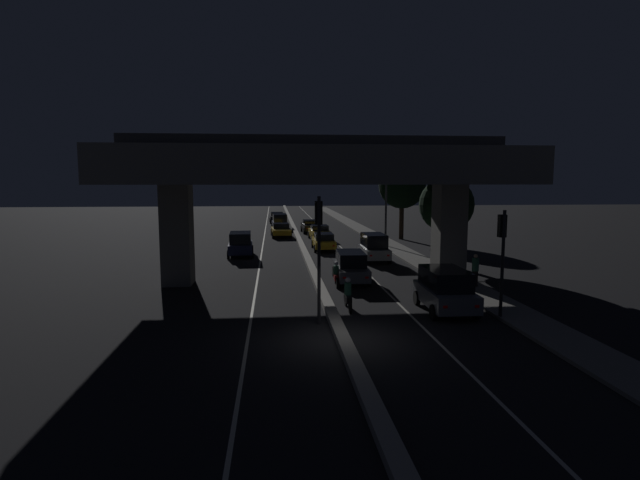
{
  "coord_description": "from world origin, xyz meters",
  "views": [
    {
      "loc": [
        -2.46,
        -17.78,
        5.84
      ],
      "look_at": [
        1.33,
        22.85,
        1.01
      ],
      "focal_mm": 28.0,
      "sensor_mm": 36.0,
      "label": 1
    }
  ],
  "objects_px": {
    "traffic_light_left_of_median": "(319,238)",
    "pedestrian_on_sidewalk": "(475,270)",
    "traffic_light_right_of_median": "(502,245)",
    "car_taxi_yellow_fourth": "(324,241)",
    "car_taxi_yellow_fifth": "(320,232)",
    "car_black_sixth": "(311,226)",
    "car_silver_third": "(374,247)",
    "car_dark_blue_lead_oncoming": "(240,244)",
    "car_black_fourth_oncoming": "(277,217)",
    "car_dark_blue_third_oncoming": "(280,221)",
    "motorcycle_black_filtering_near": "(348,296)",
    "car_grey_second": "(351,266)",
    "car_taxi_yellow_second_oncoming": "(281,230)",
    "car_grey_lead": "(445,289)",
    "street_lamp": "(381,199)",
    "motorcycle_red_filtering_mid": "(336,276)"
  },
  "relations": [
    {
      "from": "car_taxi_yellow_fourth",
      "to": "car_dark_blue_lead_oncoming",
      "type": "bearing_deg",
      "value": 113.43
    },
    {
      "from": "car_grey_second",
      "to": "pedestrian_on_sidewalk",
      "type": "relative_size",
      "value": 2.74
    },
    {
      "from": "traffic_light_right_of_median",
      "to": "car_dark_blue_lead_oncoming",
      "type": "bearing_deg",
      "value": 122.5
    },
    {
      "from": "motorcycle_red_filtering_mid",
      "to": "pedestrian_on_sidewalk",
      "type": "bearing_deg",
      "value": -97.52
    },
    {
      "from": "traffic_light_left_of_median",
      "to": "motorcycle_black_filtering_near",
      "type": "relative_size",
      "value": 2.62
    },
    {
      "from": "pedestrian_on_sidewalk",
      "to": "car_taxi_yellow_fifth",
      "type": "bearing_deg",
      "value": 105.21
    },
    {
      "from": "car_grey_lead",
      "to": "car_taxi_yellow_fourth",
      "type": "relative_size",
      "value": 0.87
    },
    {
      "from": "traffic_light_right_of_median",
      "to": "motorcycle_black_filtering_near",
      "type": "bearing_deg",
      "value": 161.41
    },
    {
      "from": "traffic_light_left_of_median",
      "to": "car_grey_lead",
      "type": "xyz_separation_m",
      "value": [
        5.82,
        1.38,
        -2.55
      ]
    },
    {
      "from": "street_lamp",
      "to": "car_black_sixth",
      "type": "relative_size",
      "value": 1.53
    },
    {
      "from": "car_taxi_yellow_fourth",
      "to": "pedestrian_on_sidewalk",
      "type": "bearing_deg",
      "value": -157.02
    },
    {
      "from": "car_dark_blue_third_oncoming",
      "to": "pedestrian_on_sidewalk",
      "type": "distance_m",
      "value": 37.14
    },
    {
      "from": "traffic_light_right_of_median",
      "to": "car_grey_lead",
      "type": "relative_size",
      "value": 1.13
    },
    {
      "from": "traffic_light_left_of_median",
      "to": "car_taxi_yellow_fifth",
      "type": "xyz_separation_m",
      "value": [
        2.74,
        29.33,
        -2.8
      ]
    },
    {
      "from": "traffic_light_right_of_median",
      "to": "car_silver_third",
      "type": "xyz_separation_m",
      "value": [
        -2.24,
        15.76,
        -2.13
      ]
    },
    {
      "from": "car_black_sixth",
      "to": "car_dark_blue_lead_oncoming",
      "type": "bearing_deg",
      "value": 156.09
    },
    {
      "from": "car_taxi_yellow_fifth",
      "to": "car_black_fourth_oncoming",
      "type": "distance_m",
      "value": 21.56
    },
    {
      "from": "car_silver_third",
      "to": "traffic_light_right_of_median",
      "type": "bearing_deg",
      "value": -171.67
    },
    {
      "from": "traffic_light_left_of_median",
      "to": "motorcycle_red_filtering_mid",
      "type": "relative_size",
      "value": 2.86
    },
    {
      "from": "traffic_light_right_of_median",
      "to": "car_taxi_yellow_fourth",
      "type": "xyz_separation_m",
      "value": [
        -5.32,
        21.97,
        -2.42
      ]
    },
    {
      "from": "car_dark_blue_lead_oncoming",
      "to": "car_dark_blue_third_oncoming",
      "type": "xyz_separation_m",
      "value": [
        3.36,
        22.57,
        -0.04
      ]
    },
    {
      "from": "car_silver_third",
      "to": "pedestrian_on_sidewalk",
      "type": "relative_size",
      "value": 2.28
    },
    {
      "from": "traffic_light_right_of_median",
      "to": "car_dark_blue_third_oncoming",
      "type": "bearing_deg",
      "value": 101.92
    },
    {
      "from": "traffic_light_left_of_median",
      "to": "pedestrian_on_sidewalk",
      "type": "bearing_deg",
      "value": 33.02
    },
    {
      "from": "car_dark_blue_third_oncoming",
      "to": "pedestrian_on_sidewalk",
      "type": "relative_size",
      "value": 2.47
    },
    {
      "from": "car_dark_blue_lead_oncoming",
      "to": "car_black_sixth",
      "type": "bearing_deg",
      "value": 156.02
    },
    {
      "from": "street_lamp",
      "to": "car_taxi_yellow_second_oncoming",
      "type": "bearing_deg",
      "value": 133.27
    },
    {
      "from": "car_dark_blue_lead_oncoming",
      "to": "car_black_fourth_oncoming",
      "type": "distance_m",
      "value": 31.58
    },
    {
      "from": "car_taxi_yellow_fourth",
      "to": "motorcycle_black_filtering_near",
      "type": "xyz_separation_m",
      "value": [
        -0.89,
        -19.88,
        -0.13
      ]
    },
    {
      "from": "car_grey_lead",
      "to": "car_dark_blue_third_oncoming",
      "type": "relative_size",
      "value": 0.95
    },
    {
      "from": "car_black_sixth",
      "to": "car_silver_third",
      "type": "bearing_deg",
      "value": -173.84
    },
    {
      "from": "car_grey_second",
      "to": "car_taxi_yellow_fourth",
      "type": "distance_m",
      "value": 13.36
    },
    {
      "from": "car_silver_third",
      "to": "pedestrian_on_sidewalk",
      "type": "height_order",
      "value": "car_silver_third"
    },
    {
      "from": "traffic_light_right_of_median",
      "to": "car_taxi_yellow_second_oncoming",
      "type": "height_order",
      "value": "traffic_light_right_of_median"
    },
    {
      "from": "car_taxi_yellow_second_oncoming",
      "to": "car_dark_blue_lead_oncoming",
      "type": "bearing_deg",
      "value": -16.69
    },
    {
      "from": "car_taxi_yellow_fifth",
      "to": "pedestrian_on_sidewalk",
      "type": "distance_m",
      "value": 24.27
    },
    {
      "from": "car_black_sixth",
      "to": "car_taxi_yellow_second_oncoming",
      "type": "height_order",
      "value": "car_black_sixth"
    },
    {
      "from": "car_black_fourth_oncoming",
      "to": "car_taxi_yellow_fourth",
      "type": "bearing_deg",
      "value": 5.96
    },
    {
      "from": "car_grey_lead",
      "to": "motorcycle_red_filtering_mid",
      "type": "relative_size",
      "value": 2.25
    },
    {
      "from": "car_grey_lead",
      "to": "car_dark_blue_lead_oncoming",
      "type": "distance_m",
      "value": 20.44
    },
    {
      "from": "car_dark_blue_lead_oncoming",
      "to": "car_taxi_yellow_second_oncoming",
      "type": "xyz_separation_m",
      "value": [
        3.36,
        13.44,
        -0.26
      ]
    },
    {
      "from": "car_grey_lead",
      "to": "car_silver_third",
      "type": "relative_size",
      "value": 1.02
    },
    {
      "from": "car_grey_lead",
      "to": "car_taxi_yellow_fifth",
      "type": "relative_size",
      "value": 0.88
    },
    {
      "from": "street_lamp",
      "to": "car_taxi_yellow_second_oncoming",
      "type": "distance_m",
      "value": 13.16
    },
    {
      "from": "car_taxi_yellow_fifth",
      "to": "car_dark_blue_third_oncoming",
      "type": "height_order",
      "value": "car_dark_blue_third_oncoming"
    },
    {
      "from": "traffic_light_left_of_median",
      "to": "car_dark_blue_lead_oncoming",
      "type": "bearing_deg",
      "value": 103.02
    },
    {
      "from": "car_taxi_yellow_second_oncoming",
      "to": "pedestrian_on_sidewalk",
      "type": "height_order",
      "value": "pedestrian_on_sidewalk"
    },
    {
      "from": "car_grey_second",
      "to": "car_taxi_yellow_fourth",
      "type": "xyz_separation_m",
      "value": [
        -0.25,
        13.36,
        -0.13
      ]
    },
    {
      "from": "car_silver_third",
      "to": "motorcycle_black_filtering_near",
      "type": "xyz_separation_m",
      "value": [
        -3.97,
        -13.67,
        -0.42
      ]
    },
    {
      "from": "car_black_fourth_oncoming",
      "to": "car_grey_lead",
      "type": "bearing_deg",
      "value": 6.76
    }
  ]
}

